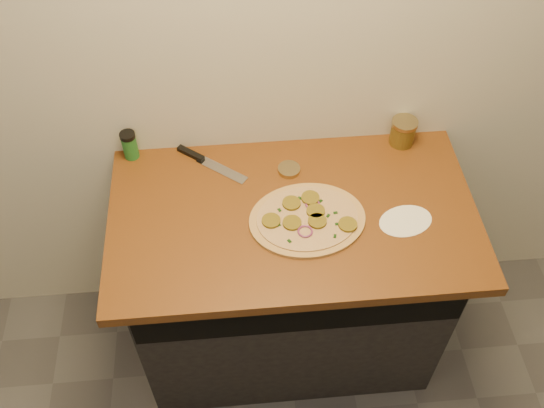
{
  "coord_description": "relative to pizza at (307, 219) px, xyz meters",
  "views": [
    {
      "loc": [
        -0.18,
        0.18,
        2.42
      ],
      "look_at": [
        -0.07,
        1.41,
        0.95
      ],
      "focal_mm": 40.0,
      "sensor_mm": 36.0,
      "label": 1
    }
  ],
  "objects": [
    {
      "name": "mason_jar_lid",
      "position": [
        -0.04,
        0.22,
        -0.0
      ],
      "size": [
        0.09,
        0.09,
        0.02
      ],
      "primitive_type": "cylinder",
      "rotation": [
        0.0,
        0.0,
        0.19
      ],
      "color": "tan",
      "rests_on": "countertop"
    },
    {
      "name": "spice_shaker",
      "position": [
        -0.58,
        0.34,
        0.05
      ],
      "size": [
        0.05,
        0.05,
        0.11
      ],
      "color": "#216928",
      "rests_on": "countertop"
    },
    {
      "name": "flour_spill",
      "position": [
        0.31,
        -0.03,
        -0.01
      ],
      "size": [
        0.22,
        0.22,
        0.0
      ],
      "primitive_type": "cylinder",
      "rotation": [
        0.0,
        0.0,
        0.26
      ],
      "color": "white",
      "rests_on": "countertop"
    },
    {
      "name": "chefs_knife",
      "position": [
        -0.32,
        0.29,
        -0.0
      ],
      "size": [
        0.24,
        0.2,
        0.02
      ],
      "color": "#B7BAC1",
      "rests_on": "countertop"
    },
    {
      "name": "cabinet",
      "position": [
        -0.04,
        0.07,
        -0.48
      ],
      "size": [
        1.1,
        0.6,
        0.86
      ],
      "primitive_type": "cube",
      "color": "black",
      "rests_on": "ground"
    },
    {
      "name": "salsa_jar",
      "position": [
        0.38,
        0.33,
        0.04
      ],
      "size": [
        0.09,
        0.09,
        0.1
      ],
      "color": "maroon",
      "rests_on": "countertop"
    },
    {
      "name": "countertop",
      "position": [
        -0.04,
        0.04,
        -0.03
      ],
      "size": [
        1.2,
        0.7,
        0.04
      ],
      "primitive_type": "cube",
      "color": "brown",
      "rests_on": "cabinet"
    },
    {
      "name": "pizza",
      "position": [
        0.0,
        0.0,
        0.0
      ],
      "size": [
        0.4,
        0.4,
        0.03
      ],
      "color": "tan",
      "rests_on": "countertop"
    }
  ]
}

